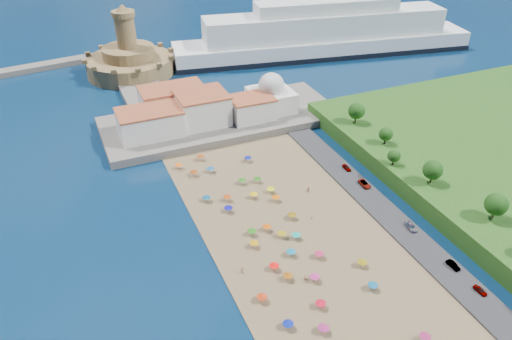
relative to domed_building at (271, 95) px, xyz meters
name	(u,v)px	position (x,y,z in m)	size (l,w,h in m)	color
ground	(279,245)	(-30.00, -71.00, -8.97)	(700.00, 700.00, 0.00)	#071938
terrace	(222,120)	(-20.00, 2.00, -7.47)	(90.00, 36.00, 3.00)	#59544C
jetty	(145,95)	(-42.00, 37.00, -7.77)	(18.00, 70.00, 2.40)	#59544C
waterfront_buildings	(187,110)	(-33.05, 2.64, -1.10)	(57.00, 29.00, 11.00)	silver
domed_building	(271,95)	(0.00, 0.00, 0.00)	(16.00, 16.00, 15.00)	silver
fortress	(130,60)	(-42.00, 67.00, -2.29)	(40.00, 40.00, 32.40)	olive
cruise_ship	(325,35)	(55.19, 55.16, 1.05)	(156.45, 48.20, 33.83)	black
beach_parasols	(296,268)	(-30.92, -82.79, -6.83)	(32.21, 117.08, 2.20)	gray
beachgoers	(284,240)	(-28.45, -70.84, -7.89)	(36.81, 94.85, 1.79)	tan
parked_cars	(395,212)	(6.00, -72.61, -7.61)	(2.61, 62.64, 1.39)	gray
hillside_trees	(457,187)	(20.19, -79.35, 1.33)	(12.88, 105.36, 7.78)	#382314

